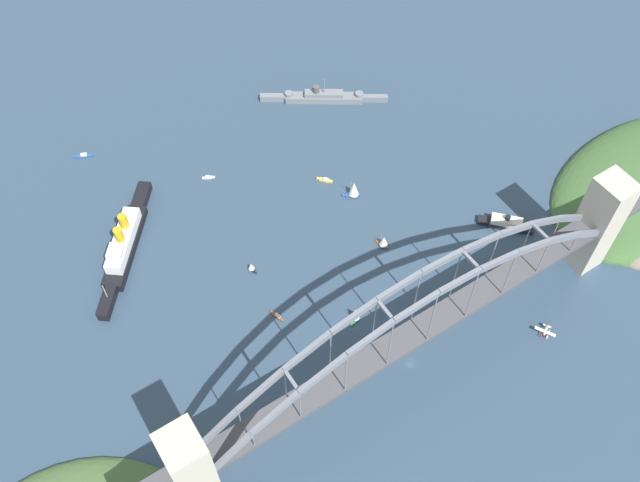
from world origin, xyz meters
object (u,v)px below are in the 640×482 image
ocean_liner (125,243)px  small_boat_4 (354,189)px  harbor_arch_bridge (419,330)px  small_boat_6 (325,180)px  seaplane_taxiing_near_bridge (545,332)px  naval_cruiser (323,97)px  small_boat_0 (277,316)px  harbor_ferry_steamer (506,223)px  small_boat_5 (251,267)px  small_boat_7 (384,241)px  small_boat_2 (355,314)px  small_boat_1 (83,156)px  small_boat_3 (208,177)px

ocean_liner → small_boat_4: 127.13m
harbor_arch_bridge → small_boat_6: bearing=76.3°
small_boat_4 → ocean_liner: bearing=163.9°
ocean_liner → seaplane_taxiing_near_bridge: bearing=-46.6°
ocean_liner → small_boat_6: size_ratio=8.63×
naval_cruiser → small_boat_0: naval_cruiser is taller
harbor_arch_bridge → harbor_ferry_steamer: harbor_arch_bridge is taller
small_boat_5 → small_boat_7: 71.03m
naval_cruiser → small_boat_2: naval_cruiser is taller
harbor_arch_bridge → seaplane_taxiing_near_bridge: (64.18, -22.96, -30.22)m
seaplane_taxiing_near_bridge → small_boat_0: size_ratio=1.10×
ocean_liner → small_boat_0: bearing=-59.9°
harbor_arch_bridge → small_boat_7: harbor_arch_bridge is taller
harbor_arch_bridge → small_boat_5: bearing=112.7°
small_boat_1 → small_boat_7: (109.69, -148.65, 3.09)m
seaplane_taxiing_near_bridge → small_boat_5: (-100.95, 110.85, 0.76)m
small_boat_4 → small_boat_6: small_boat_4 is taller
ocean_liner → small_boat_3: bearing=19.5°
ocean_liner → small_boat_5: (49.06, -47.74, -2.78)m
harbor_arch_bridge → small_boat_1: bearing=110.7°
naval_cruiser → small_boat_4: naval_cruiser is taller
harbor_arch_bridge → harbor_ferry_steamer: size_ratio=11.07×
small_boat_3 → small_boat_5: small_boat_5 is taller
harbor_ferry_steamer → small_boat_0: size_ratio=2.88×
harbor_arch_bridge → small_boat_7: (29.82, 63.21, -28.45)m
harbor_ferry_steamer → small_boat_7: size_ratio=3.06×
seaplane_taxiing_near_bridge → small_boat_4: 126.56m
small_boat_2 → small_boat_5: bearing=118.2°
small_boat_4 → small_boat_6: bearing=112.5°
small_boat_3 → small_boat_0: bearing=-98.0°
naval_cruiser → small_boat_0: bearing=-131.5°
harbor_ferry_steamer → small_boat_2: small_boat_2 is taller
small_boat_2 → small_boat_7: bearing=36.8°
harbor_ferry_steamer → small_boat_2: (-101.76, -2.57, 1.87)m
small_boat_2 → small_boat_3: small_boat_2 is taller
small_boat_0 → small_boat_4: small_boat_4 is taller
harbor_arch_bridge → small_boat_0: size_ratio=31.87×
harbor_ferry_steamer → small_boat_2: 101.81m
ocean_liner → small_boat_0: ocean_liner is taller
naval_cruiser → small_boat_1: 149.18m
seaplane_taxiing_near_bridge → small_boat_4: (-27.85, 123.41, 3.48)m
harbor_ferry_steamer → small_boat_6: harbor_ferry_steamer is taller
harbor_arch_bridge → seaplane_taxiing_near_bridge: size_ratio=28.96×
small_boat_3 → small_boat_7: (55.85, -93.60, 3.22)m
small_boat_7 → harbor_ferry_steamer: bearing=-22.2°
small_boat_1 → small_boat_3: bearing=-45.6°
small_boat_0 → small_boat_1: size_ratio=0.79×
ocean_liner → small_boat_6: 116.14m
small_boat_0 → small_boat_2: 38.83m
seaplane_taxiing_near_bridge → small_boat_5: 149.93m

